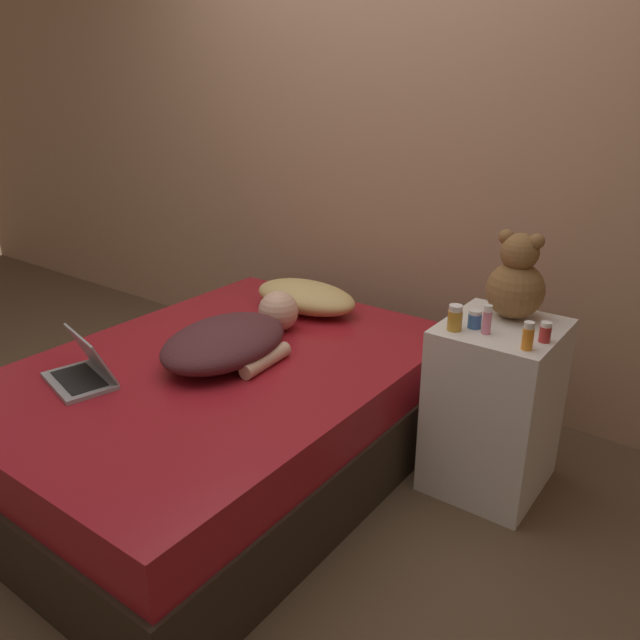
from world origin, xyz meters
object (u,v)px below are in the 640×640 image
object	(u,v)px
person_lying	(233,338)
bottle_blue	(475,319)
bottle_pink	(487,320)
pillow	(306,297)
teddy_bear	(516,281)
bottle_orange	(528,336)
bottle_amber	(455,318)
bottle_red	(545,332)
laptop	(84,370)

from	to	relation	value
person_lying	bottle_blue	distance (m)	0.95
person_lying	bottle_pink	world-z (taller)	bottle_pink
pillow	bottle_blue	xyz separation A→B (m)	(0.93, -0.19, 0.16)
teddy_bear	bottle_orange	size ratio (longest dim) A/B	3.39
bottle_amber	bottle_red	distance (m)	0.31
pillow	bottle_amber	size ratio (longest dim) A/B	5.65
bottle_orange	bottle_blue	bearing A→B (deg)	160.87
teddy_bear	bottle_red	size ratio (longest dim) A/B	4.62
bottle_red	bottle_pink	bearing A→B (deg)	-165.28
bottle_pink	person_lying	bearing A→B (deg)	-158.11
person_lying	bottle_pink	xyz separation A→B (m)	(0.90, 0.36, 0.17)
bottle_red	teddy_bear	bearing A→B (deg)	136.78
teddy_bear	person_lying	bearing A→B (deg)	-147.90
bottle_amber	bottle_blue	size ratio (longest dim) A/B	1.40
teddy_bear	bottle_pink	world-z (taller)	teddy_bear
bottle_amber	bottle_orange	distance (m)	0.27
person_lying	bottle_pink	distance (m)	0.99
bottle_orange	pillow	bearing A→B (deg)	166.91
teddy_bear	bottle_blue	distance (m)	0.23
bottle_red	pillow	bearing A→B (deg)	171.88
bottle_amber	bottle_orange	xyz separation A→B (m)	(0.27, -0.01, 0.00)
bottle_blue	bottle_pink	bearing A→B (deg)	-26.27
laptop	bottle_orange	distance (m)	1.59
pillow	teddy_bear	xyz separation A→B (m)	(1.00, -0.00, 0.27)
pillow	bottle_blue	bearing A→B (deg)	-11.60
bottle_orange	teddy_bear	bearing A→B (deg)	119.21
pillow	bottle_pink	world-z (taller)	bottle_pink
laptop	bottle_amber	bearing A→B (deg)	51.80
bottle_blue	teddy_bear	bearing A→B (deg)	68.42
laptop	teddy_bear	bearing A→B (deg)	56.22
bottle_pink	bottle_blue	world-z (taller)	bottle_pink
bottle_red	bottle_orange	bearing A→B (deg)	-105.43
teddy_bear	pillow	bearing A→B (deg)	179.80
bottle_amber	bottle_red	world-z (taller)	bottle_amber
bottle_pink	bottle_orange	world-z (taller)	bottle_pink
person_lying	bottle_blue	world-z (taller)	bottle_blue
pillow	bottle_red	xyz separation A→B (m)	(1.18, -0.17, 0.16)
bottle_blue	bottle_orange	xyz separation A→B (m)	(0.22, -0.08, 0.02)
person_lying	bottle_blue	xyz separation A→B (m)	(0.85, 0.39, 0.15)
pillow	teddy_bear	distance (m)	1.04
person_lying	laptop	size ratio (longest dim) A/B	2.31
laptop	teddy_bear	distance (m)	1.64
bottle_orange	bottle_red	bearing A→B (deg)	74.57
teddy_bear	bottle_orange	distance (m)	0.32
bottle_amber	bottle_orange	size ratio (longest dim) A/B	0.97
laptop	bottle_amber	world-z (taller)	bottle_amber
laptop	bottle_red	distance (m)	1.67
pillow	person_lying	distance (m)	0.59
pillow	bottle_amber	bearing A→B (deg)	-16.13
person_lying	teddy_bear	size ratio (longest dim) A/B	2.28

